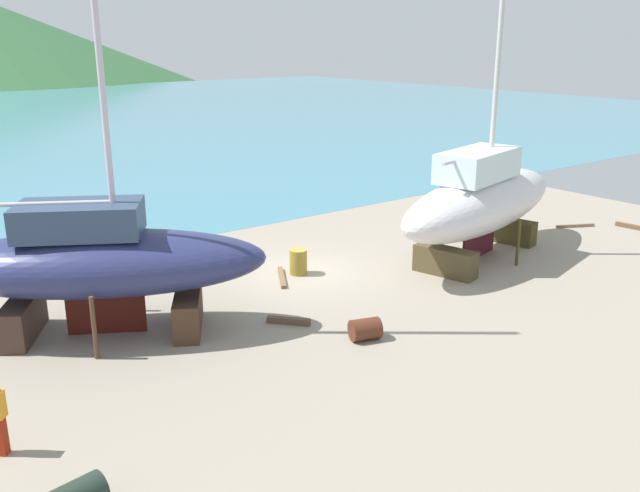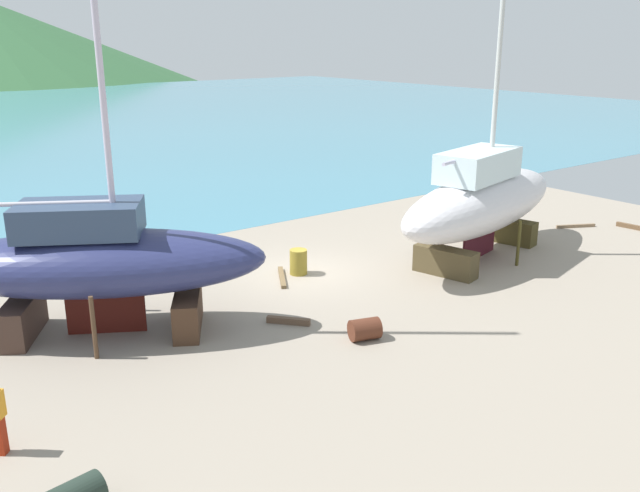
% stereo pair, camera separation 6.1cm
% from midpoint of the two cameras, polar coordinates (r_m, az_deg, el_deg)
% --- Properties ---
extents(ground_plane, '(38.20, 38.20, 0.00)m').
position_cam_midpoint_polar(ground_plane, '(21.54, 4.02, -4.62)').
color(ground_plane, gray).
extents(sailboat_mid_port, '(9.23, 7.08, 14.96)m').
position_cam_midpoint_polar(sailboat_mid_port, '(19.46, -17.90, -1.21)').
color(sailboat_mid_port, '#442D1F').
rests_on(sailboat_mid_port, ground).
extents(sailboat_far_slipway, '(10.51, 5.09, 14.80)m').
position_cam_midpoint_polar(sailboat_far_slipway, '(25.75, 13.44, 3.74)').
color(sailboat_far_slipway, '#433A1C').
rests_on(sailboat_far_slipway, ground).
extents(barrel_tar_black, '(0.86, 0.86, 0.89)m').
position_cam_midpoint_polar(barrel_tar_black, '(23.75, -1.74, -1.34)').
color(barrel_tar_black, olive).
rests_on(barrel_tar_black, ground).
extents(barrel_rust_far, '(0.96, 0.82, 0.60)m').
position_cam_midpoint_polar(barrel_rust_far, '(18.80, 3.87, -6.97)').
color(barrel_rust_far, '#53291A').
rests_on(barrel_rust_far, ground).
extents(timber_short_cross, '(1.15, 1.80, 0.11)m').
position_cam_midpoint_polar(timber_short_cross, '(23.42, -3.13, -2.63)').
color(timber_short_cross, brown).
rests_on(timber_short_cross, ground).
extents(timber_plank_near, '(0.97, 1.09, 0.19)m').
position_cam_midpoint_polar(timber_plank_near, '(19.83, -2.58, -6.27)').
color(timber_plank_near, brown).
rests_on(timber_plank_near, ground).
extents(timber_short_skew, '(1.65, 0.93, 0.13)m').
position_cam_midpoint_polar(timber_short_skew, '(31.70, 20.68, 1.58)').
color(timber_short_skew, '#7D644A').
rests_on(timber_short_skew, ground).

